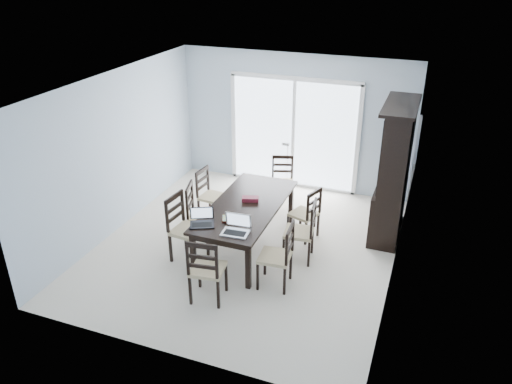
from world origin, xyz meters
TOP-DOWN VIEW (x-y plane):
  - floor at (0.00, 0.00)m, footprint 5.00×5.00m
  - ceiling at (0.00, 0.00)m, footprint 5.00×5.00m
  - back_wall at (0.00, 2.50)m, footprint 4.50×0.02m
  - wall_left at (-2.25, 0.00)m, footprint 0.02×5.00m
  - wall_right at (2.25, 0.00)m, footprint 0.02×5.00m
  - balcony at (0.00, 3.50)m, footprint 4.50×2.00m
  - railing at (0.00, 4.50)m, footprint 4.50×0.06m
  - dining_table at (0.00, 0.00)m, footprint 1.00×2.20m
  - china_hutch at (2.02, 1.25)m, footprint 0.50×1.38m
  - sliding_door at (0.00, 2.48)m, footprint 2.52×0.05m
  - chair_left_near at (-0.79, -0.61)m, footprint 0.50×0.49m
  - chair_left_mid at (-0.80, -0.10)m, footprint 0.54×0.53m
  - chair_left_far at (-0.96, 0.64)m, footprint 0.45×0.44m
  - chair_right_near at (0.83, -0.79)m, footprint 0.46×0.45m
  - chair_right_mid at (0.95, -0.03)m, footprint 0.48×0.47m
  - chair_right_far at (0.84, 0.57)m, footprint 0.51×0.50m
  - chair_end_near at (0.01, -1.48)m, footprint 0.48×0.49m
  - chair_end_far at (0.04, 1.68)m, footprint 0.49×0.50m
  - laptop_dark at (-0.35, -0.81)m, footprint 0.41×0.36m
  - laptop_silver at (0.18, -0.87)m, footprint 0.39×0.29m
  - book_stack at (-0.04, -0.53)m, footprint 0.29×0.26m
  - cell_phone at (0.13, -0.94)m, footprint 0.12×0.10m
  - game_box at (0.01, 0.13)m, footprint 0.28×0.20m
  - hot_tub at (-0.75, 3.34)m, footprint 1.94×1.80m

SIDE VIEW (x-z plane):
  - balcony at x=0.00m, z-range -0.10..0.00m
  - floor at x=0.00m, z-range 0.00..0.00m
  - hot_tub at x=-0.75m, z-range 0.00..0.87m
  - chair_end_far at x=0.04m, z-range 0.03..1.06m
  - chair_right_far at x=0.84m, z-range 0.03..1.06m
  - railing at x=0.00m, z-range 0.00..1.10m
  - chair_left_far at x=-0.96m, z-range 0.03..1.09m
  - chair_right_mid at x=0.95m, z-range 0.03..1.15m
  - chair_right_near at x=0.83m, z-range 0.03..1.15m
  - chair_end_near at x=0.01m, z-range 0.03..1.16m
  - chair_left_mid at x=-0.80m, z-range 0.03..1.17m
  - chair_left_near at x=-0.79m, z-range 0.03..1.22m
  - dining_table at x=0.00m, z-range 0.30..1.05m
  - cell_phone at x=0.13m, z-range 0.75..0.76m
  - book_stack at x=-0.04m, z-range 0.75..0.79m
  - game_box at x=0.01m, z-range 0.75..0.81m
  - laptop_dark at x=-0.35m, z-range 0.69..0.92m
  - laptop_silver at x=0.18m, z-range 0.69..0.94m
  - china_hutch at x=2.02m, z-range -0.03..2.17m
  - sliding_door at x=0.00m, z-range 0.00..2.18m
  - back_wall at x=0.00m, z-range 0.00..2.60m
  - wall_left at x=-2.25m, z-range 0.00..2.60m
  - wall_right at x=2.25m, z-range 0.00..2.60m
  - ceiling at x=0.00m, z-range 2.60..2.60m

